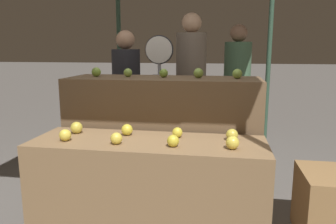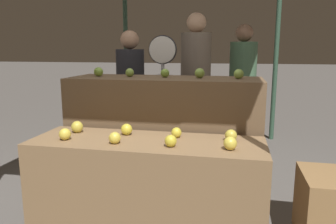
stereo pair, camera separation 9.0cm
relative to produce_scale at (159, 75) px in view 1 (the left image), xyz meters
The scene contains 20 objects.
display_counter_front 1.47m from the produce_scale, 82.49° to the right, with size 1.64×0.55×0.75m, color olive.
display_counter_back 0.87m from the produce_scale, 75.87° to the right, with size 1.64×0.55×1.14m, color brown.
apple_front_0 1.46m from the produce_scale, 106.35° to the right, with size 0.08×0.08×0.08m, color yellow.
apple_front_1 1.42m from the produce_scale, 90.98° to the right, with size 0.08×0.08×0.08m, color yellow.
apple_front_2 1.46m from the produce_scale, 75.28° to the right, with size 0.08×0.08×0.08m, color gold.
apple_front_3 1.58m from the produce_scale, 61.39° to the right, with size 0.09×0.09×0.09m, color yellow.
apple_front_4 1.27m from the produce_scale, 109.69° to the right, with size 0.09×0.09×0.09m, color gold.
apple_front_5 1.19m from the produce_scale, 90.98° to the right, with size 0.08×0.08×0.08m, color gold.
apple_front_6 1.24m from the produce_scale, 72.65° to the right, with size 0.07×0.07×0.07m, color gold.
apple_front_7 1.42m from the produce_scale, 57.32° to the right, with size 0.08×0.08×0.08m, color gold.
apple_back_0 0.80m from the produce_scale, 123.17° to the right, with size 0.08×0.08×0.08m, color #84AD3D.
apple_back_1 0.67m from the produce_scale, 103.00° to the right, with size 0.07×0.07×0.07m, color #8EB247.
apple_back_2 0.67m from the produce_scale, 75.40° to the right, with size 0.07×0.07×0.07m, color #84AD3D.
apple_back_3 0.80m from the produce_scale, 54.52° to the right, with size 0.08×0.08×0.08m, color #8EB247.
apple_back_4 1.03m from the produce_scale, 40.22° to the right, with size 0.08×0.08×0.08m, color #8EB247.
produce_scale is the anchor object (origin of this frame).
person_vendor_at_scale 0.49m from the produce_scale, 156.81° to the left, with size 0.40×0.40×1.59m.
person_customer_left 0.68m from the produce_scale, 65.98° to the left, with size 0.43×0.43×1.81m.
person_customer_right 1.31m from the produce_scale, 49.22° to the left, with size 0.46×0.46×1.69m.
wooden_crate_side 2.03m from the produce_scale, 34.66° to the right, with size 0.51×0.51×0.51m, color #9E7547.
Camera 1 is at (0.51, -2.15, 1.38)m, focal length 35.00 mm.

